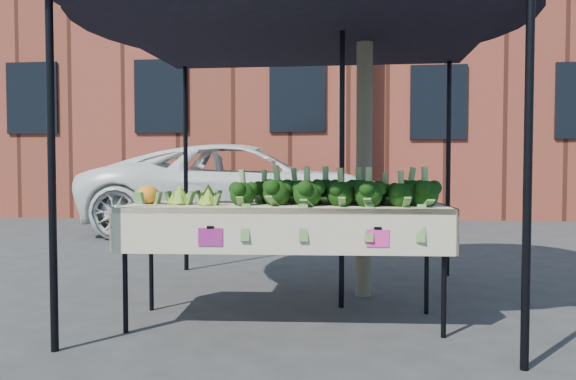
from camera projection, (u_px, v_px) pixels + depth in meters
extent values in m
plane|color=#2A2A2C|center=(257.00, 321.00, 4.43)|extent=(90.00, 90.00, 0.00)
cube|color=#C6B39A|center=(285.00, 264.00, 4.37)|extent=(2.45, 0.95, 0.90)
cube|color=#F22D8C|center=(208.00, 237.00, 4.01)|extent=(0.17, 0.01, 0.12)
cube|color=#EE2D93|center=(374.00, 239.00, 3.88)|extent=(0.17, 0.01, 0.12)
ellipsoid|color=black|center=(333.00, 188.00, 4.32)|extent=(1.53, 0.56, 0.25)
ellipsoid|color=#7AAE2E|center=(198.00, 191.00, 4.41)|extent=(0.42, 0.46, 0.19)
ellipsoid|color=orange|center=(148.00, 192.00, 4.42)|extent=(0.19, 0.19, 0.17)
imported|color=white|center=(247.00, 74.00, 10.23)|extent=(1.79, 2.72, 5.63)
cube|color=brown|center=(157.00, 51.00, 16.73)|extent=(12.00, 8.00, 9.00)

